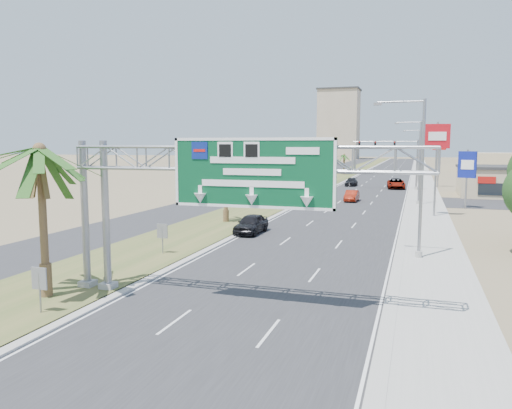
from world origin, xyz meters
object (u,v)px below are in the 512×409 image
at_px(car_mid_lane, 352,196).
at_px(car_right_lane, 396,184).
at_px(car_far, 351,182).
at_px(pole_sign_red_far, 439,148).
at_px(sign_gantry, 222,171).
at_px(palm_near, 40,151).
at_px(signal_mast, 404,160).
at_px(pole_sign_red_near, 437,142).
at_px(car_left_lane, 251,224).
at_px(pole_sign_blue, 467,166).

relative_size(car_mid_lane, car_right_lane, 0.72).
bearing_deg(car_far, pole_sign_red_far, 9.01).
relative_size(car_right_lane, pole_sign_red_far, 0.72).
bearing_deg(car_mid_lane, car_far, 97.87).
bearing_deg(car_right_lane, sign_gantry, -99.17).
xyz_separation_m(car_mid_lane, pole_sign_red_far, (11.29, 26.55, 5.87)).
height_order(palm_near, signal_mast, palm_near).
xyz_separation_m(car_mid_lane, pole_sign_red_near, (9.60, -11.30, 6.76)).
height_order(palm_near, pole_sign_red_far, palm_near).
bearing_deg(car_far, pole_sign_red_near, -70.50).
bearing_deg(car_right_lane, palm_near, -105.94).
distance_m(car_left_lane, pole_sign_red_far, 55.27).
bearing_deg(pole_sign_red_near, car_far, 109.63).
bearing_deg(pole_sign_red_far, sign_gantry, -99.54).
xyz_separation_m(palm_near, car_right_lane, (13.24, 66.22, -6.10)).
xyz_separation_m(sign_gantry, palm_near, (-8.14, -1.93, 0.87)).
xyz_separation_m(palm_near, car_left_lane, (3.70, 19.37, -6.15)).
bearing_deg(pole_sign_blue, car_mid_lane, 166.52).
bearing_deg(car_mid_lane, car_left_lane, -100.03).
xyz_separation_m(pole_sign_red_near, pole_sign_red_far, (1.69, 37.84, -0.88)).
bearing_deg(pole_sign_red_far, pole_sign_blue, -86.34).
xyz_separation_m(car_right_lane, pole_sign_blue, (8.55, -24.04, 3.94)).
bearing_deg(car_left_lane, pole_sign_red_near, 46.56).
bearing_deg(signal_mast, palm_near, -102.66).
height_order(car_left_lane, car_far, car_left_lane).
bearing_deg(car_left_lane, pole_sign_blue, 52.79).
distance_m(car_left_lane, pole_sign_red_near, 21.69).
distance_m(pole_sign_blue, pole_sign_red_far, 29.82).
bearing_deg(pole_sign_red_near, pole_sign_blue, 66.18).
relative_size(car_mid_lane, pole_sign_red_near, 0.45).
xyz_separation_m(car_left_lane, pole_sign_red_far, (16.19, 52.53, 5.79)).
bearing_deg(car_far, palm_near, -94.67).
relative_size(car_mid_lane, pole_sign_red_far, 0.51).
distance_m(palm_near, car_left_lane, 20.65).
bearing_deg(pole_sign_red_near, car_right_lane, 98.76).
distance_m(palm_near, car_right_lane, 67.81).
relative_size(signal_mast, pole_sign_red_far, 1.23).
bearing_deg(signal_mast, car_mid_lane, -107.22).
height_order(car_mid_lane, car_right_lane, car_right_lane).
relative_size(sign_gantry, pole_sign_blue, 2.51).
distance_m(sign_gantry, pole_sign_red_near, 33.69).
height_order(palm_near, car_mid_lane, palm_near).
relative_size(car_far, pole_sign_red_near, 0.49).
height_order(sign_gantry, car_far, sign_gantry).
bearing_deg(signal_mast, pole_sign_blue, -71.20).
relative_size(palm_near, car_mid_lane, 1.95).
height_order(car_far, pole_sign_red_far, pole_sign_red_far).
bearing_deg(sign_gantry, pole_sign_red_near, 72.61).
bearing_deg(car_mid_lane, car_right_lane, 78.10).
xyz_separation_m(palm_near, car_mid_lane, (8.60, 45.34, -6.22)).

